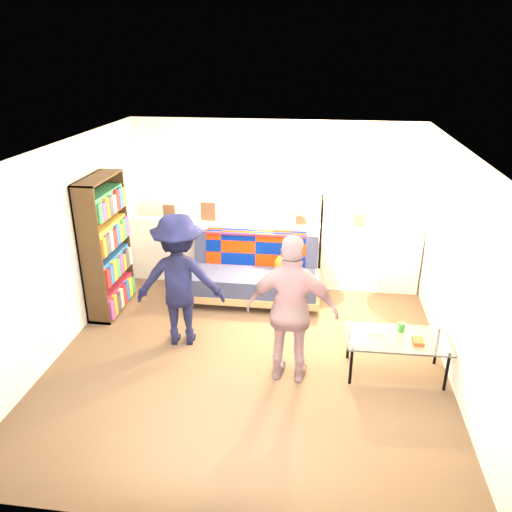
{
  "coord_description": "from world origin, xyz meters",
  "views": [
    {
      "loc": [
        0.74,
        -5.13,
        3.38
      ],
      "look_at": [
        0.0,
        0.4,
        1.05
      ],
      "focal_mm": 35.0,
      "sensor_mm": 36.0,
      "label": 1
    }
  ],
  "objects_px": {
    "coffee_table": "(398,340)",
    "person_left": "(180,280)",
    "floor_lamp": "(322,221)",
    "futon_sofa": "(255,274)",
    "bookshelf": "(106,250)",
    "person_right": "(292,311)"
  },
  "relations": [
    {
      "from": "coffee_table",
      "to": "person_left",
      "type": "height_order",
      "value": "person_left"
    },
    {
      "from": "floor_lamp",
      "to": "person_left",
      "type": "height_order",
      "value": "person_left"
    },
    {
      "from": "futon_sofa",
      "to": "bookshelf",
      "type": "relative_size",
      "value": 1.02
    },
    {
      "from": "coffee_table",
      "to": "floor_lamp",
      "type": "relative_size",
      "value": 0.69
    },
    {
      "from": "futon_sofa",
      "to": "person_right",
      "type": "bearing_deg",
      "value": -70.7
    },
    {
      "from": "coffee_table",
      "to": "person_left",
      "type": "relative_size",
      "value": 0.68
    },
    {
      "from": "floor_lamp",
      "to": "coffee_table",
      "type": "bearing_deg",
      "value": -64.35
    },
    {
      "from": "coffee_table",
      "to": "person_right",
      "type": "height_order",
      "value": "person_right"
    },
    {
      "from": "floor_lamp",
      "to": "person_left",
      "type": "bearing_deg",
      "value": -138.26
    },
    {
      "from": "coffee_table",
      "to": "person_right",
      "type": "bearing_deg",
      "value": -169.12
    },
    {
      "from": "floor_lamp",
      "to": "person_left",
      "type": "relative_size",
      "value": 0.98
    },
    {
      "from": "futon_sofa",
      "to": "floor_lamp",
      "type": "xyz_separation_m",
      "value": [
        0.92,
        0.22,
        0.77
      ]
    },
    {
      "from": "person_right",
      "to": "futon_sofa",
      "type": "bearing_deg",
      "value": -65.72
    },
    {
      "from": "bookshelf",
      "to": "person_left",
      "type": "xyz_separation_m",
      "value": [
        1.21,
        -0.68,
        -0.05
      ]
    },
    {
      "from": "coffee_table",
      "to": "person_right",
      "type": "relative_size",
      "value": 0.67
    },
    {
      "from": "bookshelf",
      "to": "person_right",
      "type": "relative_size",
      "value": 1.12
    },
    {
      "from": "person_right",
      "to": "person_left",
      "type": "bearing_deg",
      "value": -17.94
    },
    {
      "from": "bookshelf",
      "to": "coffee_table",
      "type": "bearing_deg",
      "value": -15.58
    },
    {
      "from": "bookshelf",
      "to": "floor_lamp",
      "type": "relative_size",
      "value": 1.16
    },
    {
      "from": "coffee_table",
      "to": "futon_sofa",
      "type": "bearing_deg",
      "value": 138.08
    },
    {
      "from": "floor_lamp",
      "to": "bookshelf",
      "type": "bearing_deg",
      "value": -164.51
    },
    {
      "from": "coffee_table",
      "to": "floor_lamp",
      "type": "bearing_deg",
      "value": 115.65
    }
  ]
}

